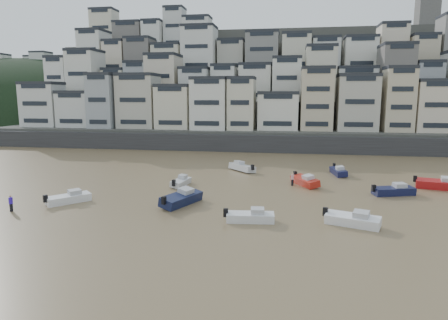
% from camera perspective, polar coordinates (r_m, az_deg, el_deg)
% --- Properties ---
extents(sea_strip, '(340.00, 340.00, 0.00)m').
position_cam_1_polar(sea_strip, '(204.56, -28.11, 5.05)').
color(sea_strip, '#3F4A5B').
rests_on(sea_strip, ground).
extents(harbor_wall, '(140.00, 3.00, 3.50)m').
position_cam_1_polar(harbor_wall, '(82.98, 6.51, 2.35)').
color(harbor_wall, '#38383A').
rests_on(harbor_wall, ground).
extents(hillside, '(141.04, 66.00, 50.00)m').
position_cam_1_polar(hillside, '(122.08, 9.83, 9.86)').
color(hillside, '#4C4C47').
rests_on(hillside, ground).
extents(headland, '(216.00, 135.00, 53.33)m').
position_cam_1_polar(headland, '(187.63, -26.30, 4.88)').
color(headland, black).
rests_on(headland, ground).
extents(boat_a, '(5.06, 2.10, 1.34)m').
position_cam_1_polar(boat_a, '(38.08, 3.78, -7.86)').
color(boat_a, silver).
rests_on(boat_a, ground).
extents(boat_b, '(5.60, 3.43, 1.45)m').
position_cam_1_polar(boat_b, '(38.77, 17.90, -7.91)').
color(boat_b, white).
rests_on(boat_b, ground).
extents(boat_c, '(4.21, 6.45, 1.68)m').
position_cam_1_polar(boat_c, '(43.94, -6.12, -5.29)').
color(boat_c, '#131B3E').
rests_on(boat_c, ground).
extents(boat_d, '(5.72, 3.34, 1.48)m').
position_cam_1_polar(boat_d, '(51.88, 23.08, -3.82)').
color(boat_d, '#13173B').
rests_on(boat_d, ground).
extents(boat_e, '(4.20, 5.58, 1.48)m').
position_cam_1_polar(boat_e, '(53.76, 11.49, -2.80)').
color(boat_e, '#AF2115').
rests_on(boat_e, ground).
extents(boat_f, '(2.19, 4.69, 1.23)m').
position_cam_1_polar(boat_f, '(52.92, -6.18, -2.99)').
color(boat_f, silver).
rests_on(boat_f, ground).
extents(boat_g, '(6.48, 3.43, 1.68)m').
position_cam_1_polar(boat_g, '(57.55, 28.52, -2.86)').
color(boat_g, '#A61415').
rests_on(boat_g, ground).
extents(boat_h, '(5.14, 5.29, 1.52)m').
position_cam_1_polar(boat_h, '(62.38, 2.60, -0.89)').
color(boat_h, silver).
rests_on(boat_h, ground).
extents(boat_i, '(2.47, 5.35, 1.40)m').
position_cam_1_polar(boat_i, '(61.78, 16.02, -1.41)').
color(boat_i, '#12163B').
rests_on(boat_i, ground).
extents(boat_j, '(4.65, 4.95, 1.40)m').
position_cam_1_polar(boat_j, '(47.64, -21.32, -4.91)').
color(boat_j, white).
rests_on(boat_j, ground).
extents(person_blue, '(0.44, 0.44, 1.74)m').
position_cam_1_polar(person_blue, '(46.67, -28.15, -5.47)').
color(person_blue, '#381AC3').
rests_on(person_blue, ground).
extents(person_pink, '(0.44, 0.44, 1.74)m').
position_cam_1_polar(person_pink, '(53.29, 9.75, -2.71)').
color(person_pink, '#CE9194').
rests_on(person_pink, ground).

